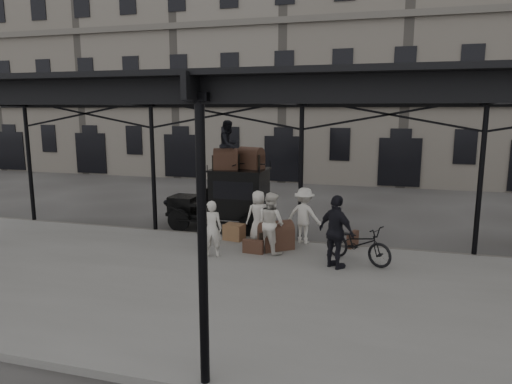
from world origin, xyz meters
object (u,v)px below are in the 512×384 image
at_px(porter_left, 212,229).
at_px(steamer_trunk_platform, 276,237).
at_px(porter_official, 336,232).
at_px(steamer_trunk_roof_near, 226,161).
at_px(taxi, 231,196).
at_px(bicycle, 358,243).

relative_size(porter_left, steamer_trunk_platform, 1.66).
bearing_deg(porter_official, steamer_trunk_roof_near, -1.34).
bearing_deg(steamer_trunk_roof_near, porter_left, -93.07).
bearing_deg(porter_official, taxi, -4.03).
relative_size(taxi, steamer_trunk_platform, 3.84).
distance_m(taxi, porter_official, 5.24).
relative_size(porter_left, porter_official, 0.83).
height_order(taxi, steamer_trunk_platform, taxi).
relative_size(porter_left, steamer_trunk_roof_near, 1.93).
bearing_deg(steamer_trunk_platform, porter_left, 176.77).
height_order(porter_left, steamer_trunk_platform, porter_left).
bearing_deg(porter_left, porter_official, 165.08).
xyz_separation_m(taxi, steamer_trunk_platform, (2.15, -2.21, -0.71)).
distance_m(taxi, steamer_trunk_roof_near, 1.30).
height_order(porter_left, bicycle, porter_left).
bearing_deg(taxi, porter_left, -80.06).
relative_size(taxi, porter_official, 1.91).
xyz_separation_m(porter_official, steamer_trunk_platform, (-1.85, 1.16, -0.61)).
bearing_deg(steamer_trunk_roof_near, porter_official, -52.68).
height_order(porter_official, steamer_trunk_roof_near, steamer_trunk_roof_near).
xyz_separation_m(porter_left, steamer_trunk_platform, (1.56, 1.13, -0.44)).
relative_size(bicycle, steamer_trunk_platform, 2.06).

